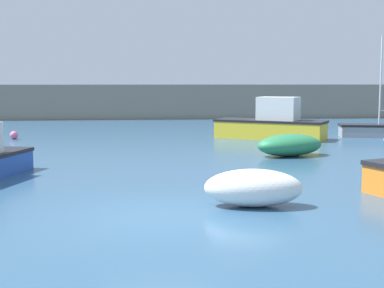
{
  "coord_description": "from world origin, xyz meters",
  "views": [
    {
      "loc": [
        -0.41,
        -11.28,
        2.87
      ],
      "look_at": [
        1.59,
        9.63,
        0.48
      ],
      "focal_mm": 50.0,
      "sensor_mm": 36.0,
      "label": 1
    }
  ],
  "objects_px": {
    "motorboat_grey_hull": "(272,124)",
    "fishing_dinghy_green": "(253,188)",
    "sailboat_tall_mast": "(379,130)",
    "mooring_buoy_pink": "(14,135)",
    "open_tender_yellow": "(290,145)"
  },
  "relations": [
    {
      "from": "motorboat_grey_hull",
      "to": "open_tender_yellow",
      "type": "xyz_separation_m",
      "value": [
        -0.95,
        -6.66,
        -0.32
      ]
    },
    {
      "from": "sailboat_tall_mast",
      "to": "motorboat_grey_hull",
      "type": "relative_size",
      "value": 0.92
    },
    {
      "from": "motorboat_grey_hull",
      "to": "fishing_dinghy_green",
      "type": "distance_m",
      "value": 15.69
    },
    {
      "from": "motorboat_grey_hull",
      "to": "fishing_dinghy_green",
      "type": "xyz_separation_m",
      "value": [
        -4.21,
        -15.11,
        -0.32
      ]
    },
    {
      "from": "fishing_dinghy_green",
      "to": "mooring_buoy_pink",
      "type": "bearing_deg",
      "value": -53.17
    },
    {
      "from": "sailboat_tall_mast",
      "to": "motorboat_grey_hull",
      "type": "height_order",
      "value": "sailboat_tall_mast"
    },
    {
      "from": "sailboat_tall_mast",
      "to": "open_tender_yellow",
      "type": "distance_m",
      "value": 9.78
    },
    {
      "from": "sailboat_tall_mast",
      "to": "mooring_buoy_pink",
      "type": "bearing_deg",
      "value": 10.75
    },
    {
      "from": "motorboat_grey_hull",
      "to": "fishing_dinghy_green",
      "type": "relative_size",
      "value": 2.43
    },
    {
      "from": "open_tender_yellow",
      "to": "fishing_dinghy_green",
      "type": "distance_m",
      "value": 9.06
    },
    {
      "from": "motorboat_grey_hull",
      "to": "fishing_dinghy_green",
      "type": "height_order",
      "value": "motorboat_grey_hull"
    },
    {
      "from": "sailboat_tall_mast",
      "to": "motorboat_grey_hull",
      "type": "xyz_separation_m",
      "value": [
        -5.92,
        -0.31,
        0.39
      ]
    },
    {
      "from": "mooring_buoy_pink",
      "to": "motorboat_grey_hull",
      "type": "bearing_deg",
      "value": -4.25
    },
    {
      "from": "motorboat_grey_hull",
      "to": "sailboat_tall_mast",
      "type": "bearing_deg",
      "value": -145.86
    },
    {
      "from": "motorboat_grey_hull",
      "to": "open_tender_yellow",
      "type": "height_order",
      "value": "motorboat_grey_hull"
    }
  ]
}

